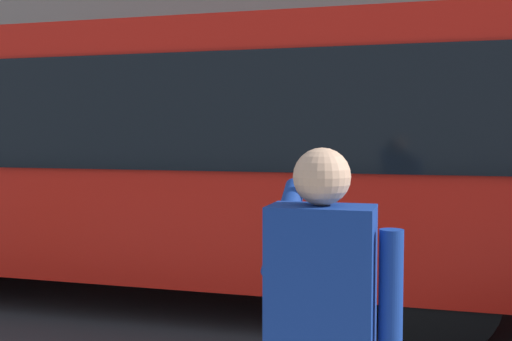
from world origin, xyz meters
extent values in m
plane|color=#2B2B2D|center=(0.00, 0.00, 0.00)|extent=(60.00, 60.00, 0.00)
cube|color=red|center=(1.53, 0.15, 1.70)|extent=(9.00, 2.50, 2.60)
cube|color=black|center=(1.53, 1.41, 2.10)|extent=(7.60, 0.06, 1.10)
cylinder|color=black|center=(4.53, -0.95, 0.50)|extent=(1.00, 0.28, 1.00)
cylinder|color=black|center=(-1.47, -0.95, 0.50)|extent=(1.00, 0.28, 1.00)
cylinder|color=black|center=(-1.47, 1.25, 0.50)|extent=(1.00, 0.28, 1.00)
cube|color=navy|center=(-0.96, 4.50, 1.30)|extent=(0.40, 0.24, 0.66)
sphere|color=#D8A884|center=(-0.96, 4.50, 1.74)|extent=(0.22, 0.22, 0.22)
cylinder|color=navy|center=(-1.22, 4.50, 1.26)|extent=(0.09, 0.09, 0.58)
cylinder|color=navy|center=(-0.78, 4.34, 1.52)|extent=(0.09, 0.48, 0.37)
cube|color=black|center=(-0.86, 4.20, 1.72)|extent=(0.07, 0.01, 0.14)
camera|label=1|loc=(-1.35, 6.80, 1.91)|focal=43.42mm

